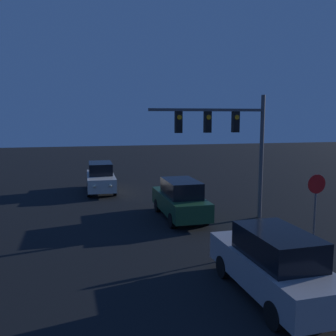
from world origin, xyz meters
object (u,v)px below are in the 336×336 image
object	(u,v)px
car_near	(273,264)
traffic_signal_mast	(229,134)
car_far	(101,177)
stop_sign	(316,195)
car_mid	(180,199)

from	to	relation	value
car_near	traffic_signal_mast	size ratio (longest dim) A/B	0.83
car_far	stop_sign	world-z (taller)	stop_sign
car_mid	stop_sign	bearing A→B (deg)	-48.71
car_far	car_mid	bearing A→B (deg)	115.09
car_near	car_far	size ratio (longest dim) A/B	1.01
car_mid	traffic_signal_mast	size ratio (longest dim) A/B	0.83
car_mid	stop_sign	distance (m)	5.85
car_near	traffic_signal_mast	xyz separation A→B (m)	(1.61, 7.03, 2.93)
car_near	car_mid	bearing A→B (deg)	90.57
car_mid	stop_sign	size ratio (longest dim) A/B	1.81
car_mid	traffic_signal_mast	distance (m)	3.60
car_mid	stop_sign	world-z (taller)	stop_sign
traffic_signal_mast	stop_sign	bearing A→B (deg)	-61.51
car_far	traffic_signal_mast	world-z (taller)	traffic_signal_mast
car_near	traffic_signal_mast	bearing A→B (deg)	74.91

